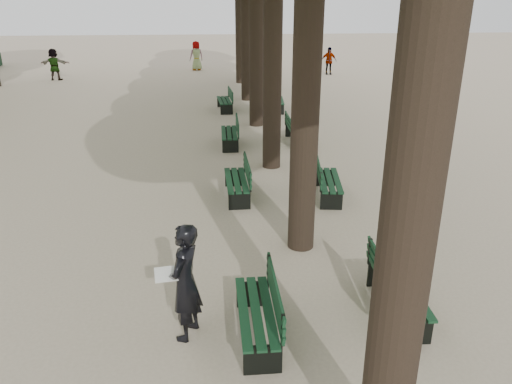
{
  "coord_description": "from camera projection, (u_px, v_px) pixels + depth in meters",
  "views": [
    {
      "loc": [
        -0.19,
        -5.83,
        4.73
      ],
      "look_at": [
        0.6,
        3.0,
        1.2
      ],
      "focal_mm": 35.0,
      "sensor_mm": 36.0,
      "label": 1
    }
  ],
  "objects": [
    {
      "name": "ground",
      "position": [
        233.0,
        348.0,
        7.16
      ],
      "size": [
        120.0,
        120.0,
        0.0
      ],
      "primitive_type": "plane",
      "color": "#BEAB90",
      "rests_on": "ground"
    },
    {
      "name": "bench_left_0",
      "position": [
        257.0,
        321.0,
        7.3
      ],
      "size": [
        0.58,
        1.8,
        0.92
      ],
      "color": "black",
      "rests_on": "ground"
    },
    {
      "name": "bench_left_1",
      "position": [
        237.0,
        187.0,
        12.37
      ],
      "size": [
        0.6,
        1.81,
        0.92
      ],
      "color": "black",
      "rests_on": "ground"
    },
    {
      "name": "bench_left_2",
      "position": [
        230.0,
        138.0,
        16.59
      ],
      "size": [
        0.6,
        1.81,
        0.92
      ],
      "color": "black",
      "rests_on": "ground"
    },
    {
      "name": "bench_left_3",
      "position": [
        225.0,
        104.0,
        21.61
      ],
      "size": [
        0.69,
        1.84,
        0.92
      ],
      "color": "black",
      "rests_on": "ground"
    },
    {
      "name": "bench_right_0",
      "position": [
        398.0,
        297.0,
        7.86
      ],
      "size": [
        0.62,
        1.82,
        0.92
      ],
      "color": "black",
      "rests_on": "ground"
    },
    {
      "name": "bench_right_1",
      "position": [
        329.0,
        187.0,
        12.37
      ],
      "size": [
        0.8,
        1.86,
        0.92
      ],
      "color": "black",
      "rests_on": "ground"
    },
    {
      "name": "bench_right_2",
      "position": [
        296.0,
        135.0,
        16.94
      ],
      "size": [
        0.59,
        1.81,
        0.92
      ],
      "color": "black",
      "rests_on": "ground"
    },
    {
      "name": "bench_right_3",
      "position": [
        277.0,
        104.0,
        21.62
      ],
      "size": [
        0.71,
        1.84,
        0.92
      ],
      "color": "black",
      "rests_on": "ground"
    },
    {
      "name": "man_with_map",
      "position": [
        185.0,
        282.0,
        7.11
      ],
      "size": [
        0.74,
        0.8,
        1.8
      ],
      "color": "black",
      "rests_on": "ground"
    },
    {
      "name": "pedestrian_c",
      "position": [
        329.0,
        61.0,
        31.2
      ],
      "size": [
        0.99,
        0.38,
        1.66
      ],
      "primitive_type": "imported",
      "rotation": [
        0.0,
        0.0,
        6.23
      ],
      "color": "#262628",
      "rests_on": "ground"
    },
    {
      "name": "pedestrian_e",
      "position": [
        54.0,
        64.0,
        29.08
      ],
      "size": [
        1.7,
        0.52,
        1.81
      ],
      "primitive_type": "imported",
      "rotation": [
        0.0,
        0.0,
        3.05
      ],
      "color": "#262628",
      "rests_on": "ground"
    },
    {
      "name": "pedestrian_d",
      "position": [
        196.0,
        56.0,
        32.88
      ],
      "size": [
        0.98,
        0.69,
        1.87
      ],
      "primitive_type": "imported",
      "rotation": [
        0.0,
        0.0,
        3.53
      ],
      "color": "#262628",
      "rests_on": "ground"
    }
  ]
}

